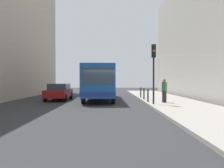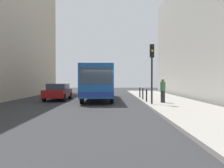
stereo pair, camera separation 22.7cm
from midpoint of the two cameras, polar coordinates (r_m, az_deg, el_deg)
The scene contains 9 objects.
ground_plane at distance 17.89m, azimuth -2.60°, elevation -4.84°, with size 80.00×80.00×0.00m, color #2D2D30.
sidewalk at distance 18.47m, azimuth 14.44°, elevation -4.45°, with size 4.40×40.00×0.15m, color #9E9991.
bus at distance 22.38m, azimuth -3.23°, elevation 0.74°, with size 2.74×11.07×3.00m.
car_beside_bus at distance 22.10m, azimuth -12.68°, elevation -1.72°, with size 1.87×4.40×1.48m.
traffic_light at distance 16.87m, azimuth 9.42°, elevation 5.02°, with size 0.28×0.33×4.10m.
bollard_near at distance 18.66m, azimuth 8.13°, elevation -2.68°, with size 0.11×0.11×0.95m, color black.
bollard_mid at distance 20.84m, azimuth 7.24°, elevation -2.31°, with size 0.11×0.11×0.95m, color black.
bollard_far at distance 23.02m, azimuth 6.51°, elevation -2.00°, with size 0.11×0.11×0.95m, color black.
pedestrian_near_signal at distance 18.16m, azimuth 11.89°, elevation -1.52°, with size 0.38×0.38×1.75m.
Camera 1 is at (0.58, -17.78, 1.79)m, focal length 38.77 mm.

